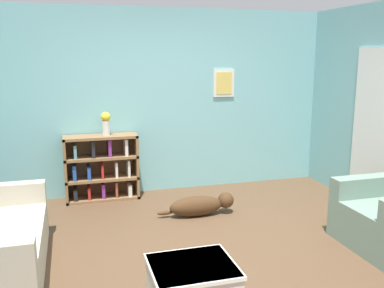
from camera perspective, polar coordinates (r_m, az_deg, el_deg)
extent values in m
plane|color=brown|center=(4.40, 1.49, -14.56)|extent=(14.00, 14.00, 0.00)
cube|color=#7AB7BC|center=(6.16, -4.78, 5.64)|extent=(5.60, 0.10, 2.60)
cube|color=silver|center=(6.35, 4.26, 8.10)|extent=(0.32, 0.02, 0.40)
cube|color=#DBBC56|center=(6.34, 4.30, 8.09)|extent=(0.24, 0.01, 0.32)
cube|color=white|center=(5.86, 23.22, 1.70)|extent=(0.02, 0.84, 2.05)
cube|color=olive|center=(5.96, -16.50, -3.36)|extent=(0.04, 0.33, 0.89)
cube|color=olive|center=(6.02, -7.45, -2.82)|extent=(0.04, 0.33, 0.89)
cube|color=olive|center=(6.13, -12.06, -2.73)|extent=(0.98, 0.02, 0.89)
cube|color=olive|center=(6.10, -11.78, -6.99)|extent=(0.98, 0.33, 0.04)
cube|color=olive|center=(6.01, -11.89, -4.47)|extent=(0.98, 0.33, 0.04)
cube|color=olive|center=(5.94, -12.01, -1.71)|extent=(0.98, 0.33, 0.04)
cube|color=olive|center=(5.88, -12.13, 0.94)|extent=(0.98, 0.33, 0.04)
cube|color=black|center=(6.05, -15.28, -6.44)|extent=(0.05, 0.25, 0.18)
cube|color=#234C9E|center=(5.96, -15.41, -3.58)|extent=(0.05, 0.25, 0.21)
cube|color=#60939E|center=(5.90, -15.32, -0.90)|extent=(0.04, 0.25, 0.18)
cube|color=#B22823|center=(6.05, -13.58, -6.30)|extent=(0.03, 0.25, 0.18)
cube|color=#234C9E|center=(5.97, -13.60, -3.63)|extent=(0.04, 0.25, 0.17)
cube|color=black|center=(5.90, -13.09, -0.52)|extent=(0.04, 0.25, 0.23)
cube|color=#7A2D84|center=(6.05, -11.79, -6.05)|extent=(0.04, 0.25, 0.22)
cube|color=#B22823|center=(5.98, -11.91, -3.47)|extent=(0.03, 0.25, 0.19)
cube|color=#7A2D84|center=(5.91, -10.98, -0.42)|extent=(0.04, 0.25, 0.23)
cube|color=brown|center=(6.07, -10.11, -5.87)|extent=(0.03, 0.25, 0.23)
cube|color=silver|center=(5.99, -10.12, -3.25)|extent=(0.03, 0.25, 0.21)
cube|color=silver|center=(5.93, -8.85, -0.31)|extent=(0.04, 0.25, 0.23)
cube|color=silver|center=(6.09, -8.37, -6.00)|extent=(0.05, 0.25, 0.18)
cube|color=silver|center=(6.00, -8.52, -3.06)|extent=(0.03, 0.25, 0.23)
cube|color=gray|center=(5.11, 22.64, -5.14)|extent=(0.91, 0.18, 0.22)
cube|color=white|center=(3.27, 0.06, -16.02)|extent=(0.63, 0.55, 0.03)
ellipsoid|color=#472D19|center=(5.33, 0.57, -8.28)|extent=(0.67, 0.23, 0.25)
sphere|color=#472D19|center=(5.43, 4.52, -7.47)|extent=(0.20, 0.20, 0.20)
ellipsoid|color=#472D19|center=(5.29, -3.63, -9.16)|extent=(0.20, 0.05, 0.05)
cylinder|color=silver|center=(5.87, -11.38, 2.11)|extent=(0.10, 0.10, 0.20)
sphere|color=yellow|center=(5.85, -11.44, 3.59)|extent=(0.13, 0.13, 0.13)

